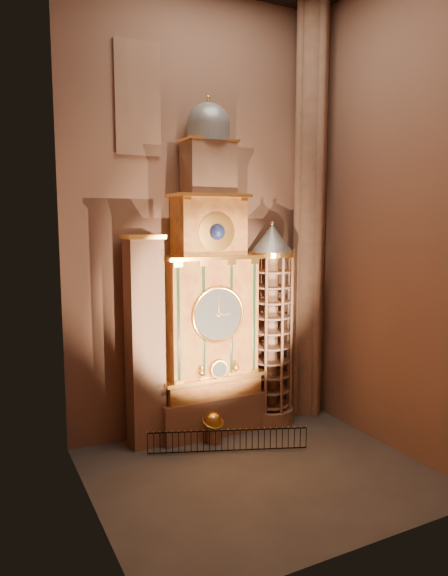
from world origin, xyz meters
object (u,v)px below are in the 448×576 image
portrait_tower (145,341)px  celestial_globe (213,425)px  iron_railing (228,441)px  astronomical_clock (209,304)px  stair_turret (271,326)px

portrait_tower → celestial_globe: portrait_tower is taller
portrait_tower → celestial_globe: bearing=-25.2°
celestial_globe → iron_railing: 1.33m
portrait_tower → celestial_globe: size_ratio=6.61×
astronomical_clock → portrait_tower: bearing=179.7°
astronomical_clock → portrait_tower: (-3.40, 0.02, -1.53)m
portrait_tower → astronomical_clock: bearing=-0.3°
portrait_tower → stair_turret: bearing=-2.3°
astronomical_clock → celestial_globe: bearing=-108.9°
portrait_tower → iron_railing: portrait_tower is taller
celestial_globe → astronomical_clock: bearing=71.1°
portrait_tower → stair_turret: stair_turret is taller
astronomical_clock → celestial_globe: (-0.47, -1.36, -5.75)m
stair_turret → celestial_globe: bearing=-164.5°
portrait_tower → celestial_globe: (2.93, -1.38, -4.22)m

